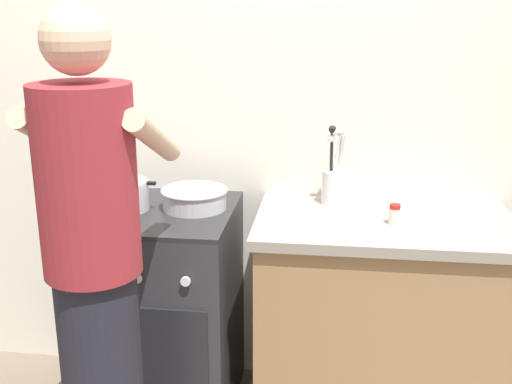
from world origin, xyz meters
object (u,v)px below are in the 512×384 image
Objects in this scene: stove_range at (163,311)px; pot at (124,195)px; utensil_crock at (334,180)px; person at (96,282)px; mixing_bowl at (194,198)px; spice_bottle at (395,215)px.

stove_range is 3.33× the size of pot.
person is (-0.73, -0.78, -0.14)m from utensil_crock.
stove_range is 0.91m from utensil_crock.
utensil_crock reaches higher than pot.
utensil_crock is at bearing 12.40° from pot.
person is at bearing -79.92° from pot.
mixing_bowl is 0.67m from person.
pot is 0.86m from utensil_crock.
utensil_crock is at bearing 46.94° from person.
stove_range is 3.31× the size of mixing_bowl.
pot is 3.45× the size of spice_bottle.
utensil_crock is 0.19× the size of person.
mixing_bowl is at bearing 74.93° from person.
person reaches higher than spice_bottle.
pot is (-0.14, -0.00, 0.51)m from stove_range.
utensil_crock reaches higher than stove_range.
spice_bottle is at bearing -44.87° from utensil_crock.
mixing_bowl is at bearing -166.10° from utensil_crock.
utensil_crock is at bearing 13.90° from mixing_bowl.
person reaches higher than stove_range.
stove_range is 0.73m from person.
spice_bottle reaches higher than stove_range.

